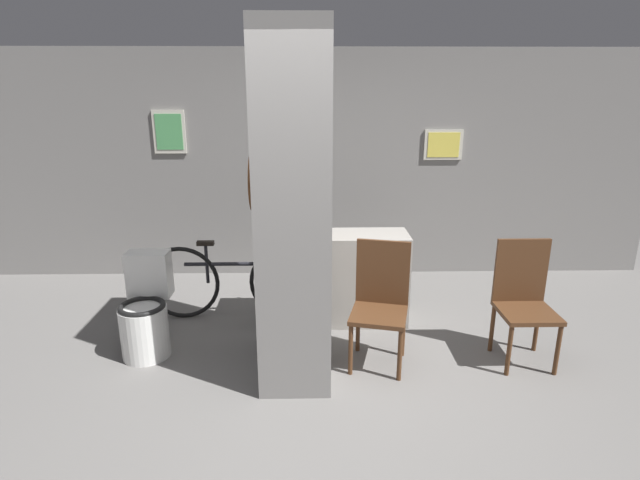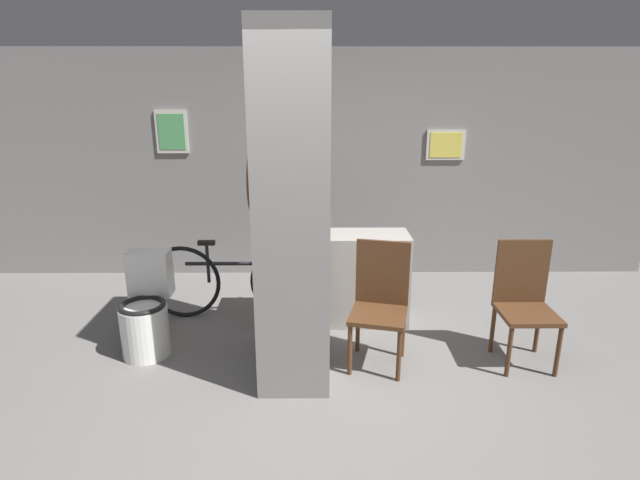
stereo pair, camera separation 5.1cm
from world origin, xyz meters
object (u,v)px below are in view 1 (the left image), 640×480
object	(u,v)px
chair_by_doorway	(524,297)
bottle_tall	(317,225)
toilet	(146,314)
chair_near_pillar	(380,299)
bicycle	(235,281)

from	to	relation	value
chair_by_doorway	bottle_tall	size ratio (longest dim) A/B	3.55
toilet	chair_near_pillar	xyz separation A→B (m)	(1.95, -0.17, 0.19)
toilet	bicycle	xyz separation A→B (m)	(0.65, 0.66, 0.03)
chair_near_pillar	chair_by_doorway	distance (m)	1.17
chair_by_doorway	chair_near_pillar	bearing A→B (deg)	-178.99
toilet	chair_by_doorway	size ratio (longest dim) A/B	0.84
toilet	chair_by_doorway	distance (m)	3.13
toilet	chair_by_doorway	world-z (taller)	chair_by_doorway
bicycle	toilet	bearing A→B (deg)	-134.86
bicycle	bottle_tall	size ratio (longest dim) A/B	6.21
bottle_tall	toilet	bearing A→B (deg)	-160.57
chair_near_pillar	bottle_tall	size ratio (longest dim) A/B	3.55
toilet	bottle_tall	world-z (taller)	bottle_tall
chair_near_pillar	bicycle	bearing A→B (deg)	161.62
chair_by_doorway	bicycle	size ratio (longest dim) A/B	0.57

